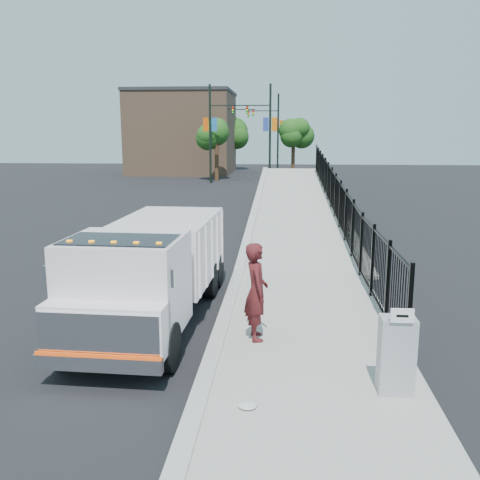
{
  "coord_description": "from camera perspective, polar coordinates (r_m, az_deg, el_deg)",
  "views": [
    {
      "loc": [
        1.26,
        -11.29,
        4.22
      ],
      "look_at": [
        0.2,
        2.0,
        1.51
      ],
      "focal_mm": 40.0,
      "sensor_mm": 36.0,
      "label": 1
    }
  ],
  "objects": [
    {
      "name": "light_pole_3",
      "position": [
        55.94,
        3.76,
        11.61
      ],
      "size": [
        3.78,
        0.22,
        8.0
      ],
      "color": "black",
      "rests_on": "ground"
    },
    {
      "name": "light_pole_2",
      "position": [
        52.63,
        -1.62,
        11.64
      ],
      "size": [
        3.77,
        0.22,
        8.0
      ],
      "color": "black",
      "rests_on": "ground"
    },
    {
      "name": "arrow_sign",
      "position": [
        8.54,
        16.91,
        -7.73
      ],
      "size": [
        0.35,
        0.04,
        0.22
      ],
      "primitive_type": "cube",
      "color": "white",
      "rests_on": "utility_cabinet"
    },
    {
      "name": "tree_2",
      "position": [
        60.77,
        -0.67,
        11.25
      ],
      "size": [
        3.2,
        3.2,
        5.6
      ],
      "color": "#382314",
      "rests_on": "ground"
    },
    {
      "name": "curb",
      "position": [
        10.24,
        -2.96,
        -12.35
      ],
      "size": [
        0.3,
        12.0,
        0.16
      ],
      "primitive_type": "cube",
      "color": "#ADAAA3",
      "rests_on": "ground"
    },
    {
      "name": "truck",
      "position": [
        11.91,
        -9.42,
        -2.76
      ],
      "size": [
        2.46,
        6.91,
        2.34
      ],
      "rotation": [
        0.0,
        0.0,
        -0.04
      ],
      "color": "black",
      "rests_on": "ground"
    },
    {
      "name": "ramp",
      "position": [
        27.63,
        6.31,
        2.63
      ],
      "size": [
        3.95,
        24.06,
        3.19
      ],
      "primitive_type": "cube",
      "rotation": [
        0.06,
        0.0,
        0.0
      ],
      "color": "#9E998E",
      "rests_on": "ground"
    },
    {
      "name": "tree_0",
      "position": [
        46.81,
        -2.52,
        11.11
      ],
      "size": [
        2.33,
        2.33,
        5.16
      ],
      "color": "#382314",
      "rests_on": "ground"
    },
    {
      "name": "light_pole_0",
      "position": [
        44.81,
        -2.81,
        11.66
      ],
      "size": [
        3.77,
        0.22,
        8.0
      ],
      "color": "black",
      "rests_on": "ground"
    },
    {
      "name": "ground",
      "position": [
        12.12,
        -1.71,
        -8.89
      ],
      "size": [
        120.0,
        120.0,
        0.0
      ],
      "primitive_type": "plane",
      "color": "black",
      "rests_on": "ground"
    },
    {
      "name": "iron_fence",
      "position": [
        23.63,
        10.09,
        3.24
      ],
      "size": [
        0.1,
        28.0,
        1.8
      ],
      "primitive_type": "cube",
      "color": "black",
      "rests_on": "ground"
    },
    {
      "name": "sidewalk",
      "position": [
        10.2,
        8.1,
        -12.69
      ],
      "size": [
        3.55,
        12.0,
        0.12
      ],
      "primitive_type": "cube",
      "color": "#9E998E",
      "rests_on": "ground"
    },
    {
      "name": "building",
      "position": [
        56.23,
        -6.07,
        11.2
      ],
      "size": [
        10.0,
        10.0,
        8.0
      ],
      "primitive_type": "cube",
      "color": "#8C664C",
      "rests_on": "ground"
    },
    {
      "name": "utility_cabinet",
      "position": [
        9.0,
        16.34,
        -11.7
      ],
      "size": [
        0.55,
        0.4,
        1.25
      ],
      "primitive_type": "cube",
      "color": "gray",
      "rests_on": "sidewalk"
    },
    {
      "name": "tree_1",
      "position": [
        50.45,
        5.73,
        11.07
      ],
      "size": [
        2.13,
        2.13,
        5.07
      ],
      "color": "#382314",
      "rests_on": "ground"
    },
    {
      "name": "light_pole_1",
      "position": [
        44.45,
        2.82,
        11.66
      ],
      "size": [
        3.77,
        0.22,
        8.0
      ],
      "color": "black",
      "rests_on": "ground"
    },
    {
      "name": "worker",
      "position": [
        10.65,
        1.74,
        -5.51
      ],
      "size": [
        0.61,
        0.8,
        1.97
      ],
      "primitive_type": "imported",
      "rotation": [
        0.0,
        0.0,
        1.77
      ],
      "color": "#4F1618",
      "rests_on": "sidewalk"
    },
    {
      "name": "debris",
      "position": [
        8.46,
        0.8,
        -17.18
      ],
      "size": [
        0.3,
        0.3,
        0.07
      ],
      "primitive_type": "ellipsoid",
      "color": "silver",
      "rests_on": "sidewalk"
    }
  ]
}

